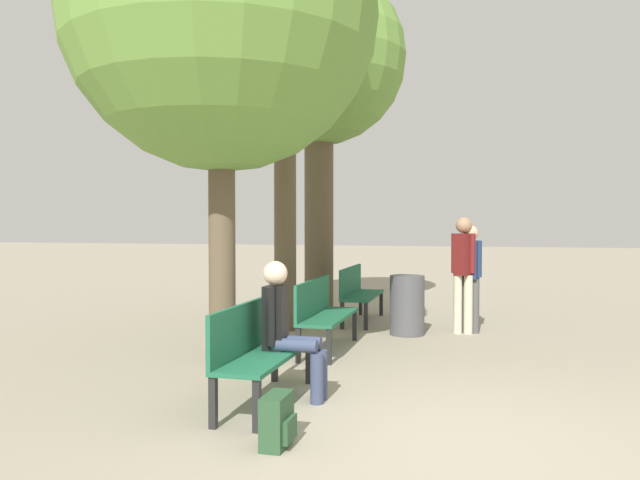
{
  "coord_description": "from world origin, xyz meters",
  "views": [
    {
      "loc": [
        0.24,
        -4.87,
        1.68
      ],
      "look_at": [
        -2.27,
        4.9,
        1.4
      ],
      "focal_mm": 35.0,
      "sensor_mm": 36.0,
      "label": 1
    }
  ],
  "objects": [
    {
      "name": "tree_row_0",
      "position": [
        -2.71,
        1.94,
        4.1
      ],
      "size": [
        3.69,
        3.69,
        5.96
      ],
      "color": "brown",
      "rests_on": "ground_plane"
    },
    {
      "name": "tree_row_2",
      "position": [
        -2.71,
        6.49,
        4.67
      ],
      "size": [
        3.26,
        3.26,
        6.39
      ],
      "color": "brown",
      "rests_on": "ground_plane"
    },
    {
      "name": "tree_row_1",
      "position": [
        -2.71,
        4.4,
        4.52
      ],
      "size": [
        2.33,
        2.33,
        5.78
      ],
      "color": "brown",
      "rests_on": "ground_plane"
    },
    {
      "name": "trash_bin",
      "position": [
        -0.81,
        4.44,
        0.44
      ],
      "size": [
        0.52,
        0.52,
        0.89
      ],
      "color": "#4C4C51",
      "rests_on": "ground_plane"
    },
    {
      "name": "bench_row_0",
      "position": [
        -1.76,
        0.56,
        0.54
      ],
      "size": [
        0.47,
        1.65,
        0.93
      ],
      "color": "#1E6042",
      "rests_on": "ground_plane"
    },
    {
      "name": "backpack",
      "position": [
        -1.22,
        -0.48,
        0.19
      ],
      "size": [
        0.21,
        0.35,
        0.4
      ],
      "color": "#284C2D",
      "rests_on": "ground_plane"
    },
    {
      "name": "pedestrian_near",
      "position": [
        -0.0,
        4.74,
        1.01
      ],
      "size": [
        0.36,
        0.31,
        1.76
      ],
      "color": "beige",
      "rests_on": "ground_plane"
    },
    {
      "name": "bench_row_2",
      "position": [
        -1.76,
        5.47,
        0.54
      ],
      "size": [
        0.47,
        1.65,
        0.93
      ],
      "color": "#1E6042",
      "rests_on": "ground_plane"
    },
    {
      "name": "ground_plane",
      "position": [
        0.0,
        0.0,
        0.0
      ],
      "size": [
        80.0,
        80.0,
        0.0
      ],
      "primitive_type": "plane",
      "color": "gray"
    },
    {
      "name": "bench_row_1",
      "position": [
        -1.76,
        3.02,
        0.54
      ],
      "size": [
        0.47,
        1.65,
        0.93
      ],
      "color": "#1E6042",
      "rests_on": "ground_plane"
    },
    {
      "name": "person_seated",
      "position": [
        -1.53,
        0.75,
        0.7
      ],
      "size": [
        0.61,
        0.34,
        1.31
      ],
      "color": "#384260",
      "rests_on": "ground_plane"
    },
    {
      "name": "pedestrian_mid",
      "position": [
        0.1,
        4.84,
        0.94
      ],
      "size": [
        0.33,
        0.24,
        1.64
      ],
      "color": "#4C4C4C",
      "rests_on": "ground_plane"
    }
  ]
}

